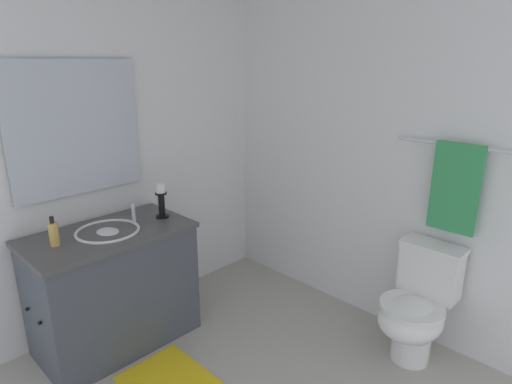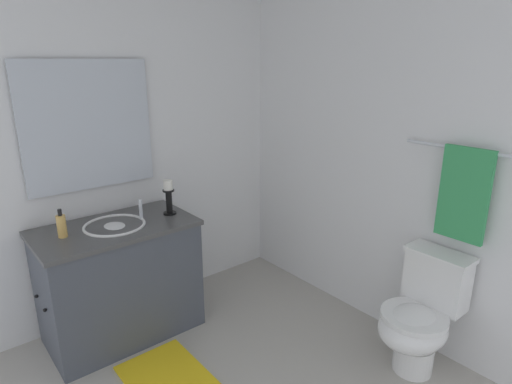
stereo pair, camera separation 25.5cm
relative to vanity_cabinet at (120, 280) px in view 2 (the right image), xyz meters
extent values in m
cube|color=white|center=(1.06, 1.52, 0.82)|extent=(2.77, 0.04, 2.45)
cube|color=white|center=(-0.32, 0.20, 0.82)|extent=(0.04, 2.65, 2.45)
cube|color=#474C56|center=(0.00, 0.00, -0.02)|extent=(0.55, 0.98, 0.78)
cube|color=#4C4C4C|center=(0.00, 0.00, 0.39)|extent=(0.58, 1.01, 0.03)
sphere|color=black|center=(-0.10, -0.50, 0.02)|extent=(0.02, 0.02, 0.02)
sphere|color=black|center=(0.10, -0.50, 0.02)|extent=(0.02, 0.02, 0.02)
ellipsoid|color=white|center=(0.00, 0.00, 0.35)|extent=(0.38, 0.30, 0.11)
torus|color=white|center=(0.00, 0.00, 0.41)|extent=(0.40, 0.40, 0.02)
cylinder|color=silver|center=(0.00, 0.19, 0.47)|extent=(0.02, 0.02, 0.14)
cube|color=silver|center=(-0.28, 0.00, 1.03)|extent=(0.02, 0.85, 0.85)
cylinder|color=black|center=(0.03, 0.39, 0.41)|extent=(0.09, 0.09, 0.01)
cylinder|color=black|center=(0.03, 0.39, 0.49)|extent=(0.04, 0.04, 0.17)
cylinder|color=black|center=(0.03, 0.39, 0.57)|extent=(0.08, 0.08, 0.01)
cylinder|color=white|center=(0.03, 0.39, 0.61)|extent=(0.06, 0.06, 0.07)
cylinder|color=#E5B259|center=(-0.02, -0.32, 0.47)|extent=(0.06, 0.06, 0.14)
cylinder|color=black|center=(-0.02, -0.32, 0.56)|extent=(0.02, 0.02, 0.04)
cylinder|color=white|center=(1.51, 1.22, -0.31)|extent=(0.24, 0.24, 0.18)
ellipsoid|color=white|center=(1.51, 1.17, -0.08)|extent=(0.38, 0.46, 0.24)
cylinder|color=white|center=(1.51, 1.17, 0.00)|extent=(0.39, 0.39, 0.03)
cube|color=white|center=(1.51, 1.39, 0.16)|extent=(0.36, 0.17, 0.32)
cube|color=white|center=(1.51, 1.39, 0.33)|extent=(0.38, 0.19, 0.03)
cylinder|color=silver|center=(1.57, 1.46, 0.96)|extent=(0.79, 0.02, 0.02)
cube|color=#389E59|center=(1.57, 1.45, 0.71)|extent=(0.28, 0.03, 0.55)
cube|color=yellow|center=(0.62, 0.00, -0.40)|extent=(0.60, 0.44, 0.02)
camera|label=1|loc=(2.43, -1.13, 1.45)|focal=29.92mm
camera|label=2|loc=(2.60, -0.94, 1.45)|focal=29.92mm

